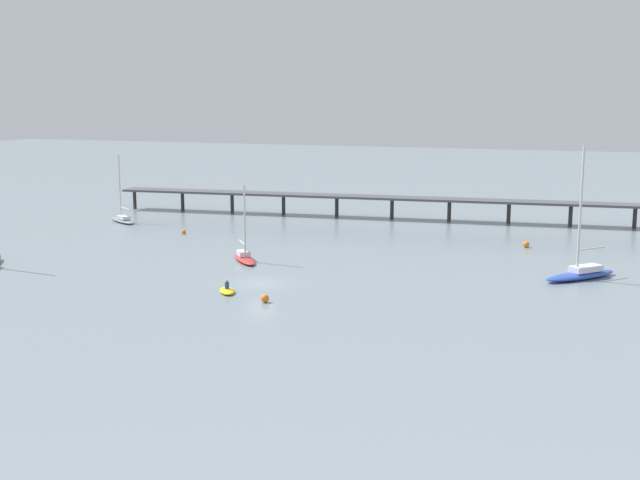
{
  "coord_description": "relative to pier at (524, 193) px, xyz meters",
  "views": [
    {
      "loc": [
        29.69,
        -61.44,
        15.94
      ],
      "look_at": [
        0.0,
        14.36,
        1.5
      ],
      "focal_mm": 44.6,
      "sensor_mm": 36.0,
      "label": 1
    }
  ],
  "objects": [
    {
      "name": "sailboat_red",
      "position": [
        -22.91,
        -34.54,
        -3.52
      ],
      "size": [
        5.12,
        5.75,
        7.66
      ],
      "color": "red",
      "rests_on": "ground_plane"
    },
    {
      "name": "ground_plane",
      "position": [
        -17.13,
        -42.9,
        -4.03
      ],
      "size": [
        400.0,
        400.0,
        0.0
      ],
      "primitive_type": "plane",
      "color": "gray"
    },
    {
      "name": "mooring_buoy_far",
      "position": [
        -36.97,
        -22.76,
        -3.77
      ],
      "size": [
        0.53,
        0.53,
        0.53
      ],
      "primitive_type": "sphere",
      "color": "orange",
      "rests_on": "ground_plane"
    },
    {
      "name": "sailboat_blue",
      "position": [
        8.99,
        -30.74,
        -3.34
      ],
      "size": [
        6.73,
        7.45,
        11.97
      ],
      "color": "#2D4CB7",
      "rests_on": "ground_plane"
    },
    {
      "name": "pier",
      "position": [
        0.0,
        0.0,
        0.0
      ],
      "size": [
        78.78,
        12.18,
        7.75
      ],
      "color": "#4C4C51",
      "rests_on": "ground_plane"
    },
    {
      "name": "sailboat_gray",
      "position": [
        -49.32,
        -17.68,
        -3.46
      ],
      "size": [
        6.21,
        4.78,
        8.83
      ],
      "color": "gray",
      "rests_on": "ground_plane"
    },
    {
      "name": "dinghy_yellow",
      "position": [
        -18.24,
        -47.02,
        -3.82
      ],
      "size": [
        2.5,
        2.9,
        1.14
      ],
      "color": "yellow",
      "rests_on": "ground_plane"
    },
    {
      "name": "mooring_buoy_outer",
      "position": [
        -13.9,
        -48.79,
        -3.7
      ],
      "size": [
        0.66,
        0.66,
        0.66
      ],
      "primitive_type": "sphere",
      "color": "orange",
      "rests_on": "ground_plane"
    },
    {
      "name": "mooring_buoy_mid",
      "position": [
        2.47,
        -16.8,
        -3.69
      ],
      "size": [
        0.7,
        0.7,
        0.7
      ],
      "primitive_type": "sphere",
      "color": "orange",
      "rests_on": "ground_plane"
    }
  ]
}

